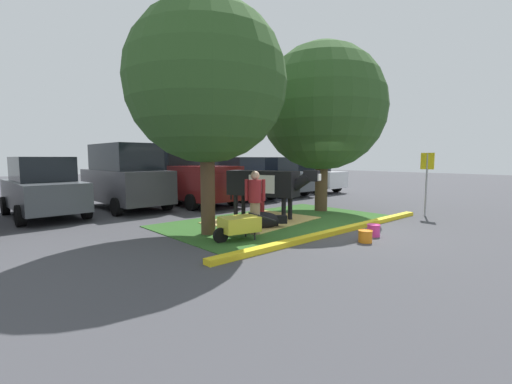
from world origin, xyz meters
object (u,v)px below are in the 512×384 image
Objects in this scene: wheelbarrow at (239,225)px; person_visitor_near at (261,190)px; bucket_orange at (365,236)px; sedan_blue at (237,179)px; hatchback_white at (307,175)px; bucket_pink at (374,230)px; calf_lying at (262,220)px; parking_sign at (427,172)px; suv_dark_grey at (125,176)px; shade_tree_right at (323,107)px; cow_holstein at (265,184)px; person_handler at (255,201)px; shade_tree_left at (206,83)px; sedan_red at (43,188)px; sedan_silver at (273,177)px; pickup_truck_maroon at (187,178)px.

person_visitor_near is at bearing 39.88° from wheelbarrow.
person_visitor_near reaches higher than bucket_orange.
hatchback_white is (5.38, 0.07, 0.00)m from sedan_blue.
person_visitor_near is at bearing 84.95° from bucket_pink.
sedan_blue is (4.00, 6.04, 0.75)m from calf_lying.
parking_sign is 11.06m from suv_dark_grey.
bucket_pink is (-2.41, -3.49, -3.66)m from shade_tree_right.
bucket_pink is at bearing -83.06° from cow_holstein.
shade_tree_right is 5.54m from person_handler.
shade_tree_left is 8.00m from parking_sign.
suv_dark_grey reaches higher than person_visitor_near.
person_handler is at bearing 134.25° from bucket_pink.
shade_tree_left is at bearing -153.96° from person_visitor_near.
sedan_blue is (5.36, 6.68, 0.60)m from wheelbarrow.
sedan_red and sedan_silver have the same top height.
person_handler is at bearing -163.59° from shade_tree_right.
sedan_red is (-3.49, 6.77, 0.09)m from person_handler.
shade_tree_left reaches higher than cow_holstein.
cow_holstein is 7.48m from sedan_silver.
person_handler is 7.95m from sedan_blue.
shade_tree_left reaches higher than bucket_orange.
pickup_truck_maroon is at bearing -6.71° from suv_dark_grey.
sedan_blue is at bearing 59.86° from cow_holstein.
shade_tree_left is 8.39m from sedan_blue.
bucket_orange is 12.41m from hatchback_white.
parking_sign is 12.99m from sedan_red.
shade_tree_right is (5.41, 0.50, -0.03)m from shade_tree_left.
calf_lying is at bearing -101.66° from pickup_truck_maroon.
person_handler is 0.77× the size of parking_sign.
sedan_red is 13.50m from hatchback_white.
parking_sign reaches higher than calf_lying.
hatchback_white is (2.90, 0.02, 0.00)m from sedan_silver.
person_handler is 0.37× the size of hatchback_white.
suv_dark_grey is 1.05× the size of sedan_silver.
pickup_truck_maroon is 8.12m from hatchback_white.
person_visitor_near is 5.73m from parking_sign.
parking_sign is 6.30× the size of bucket_orange.
cow_holstein is 0.69× the size of sedan_silver.
shade_tree_right reaches higher than suv_dark_grey.
person_handler is (0.89, -0.83, -2.97)m from shade_tree_left.
shade_tree_left is 17.34× the size of bucket_pink.
shade_tree_left is 17.19× the size of bucket_orange.
parking_sign is at bearing -50.66° from suv_dark_grey.
suv_dark_grey is at bearing 129.34° from parking_sign.
pickup_truck_maroon is 1.23× the size of sedan_silver.
cow_holstein is 2.46× the size of calf_lying.
hatchback_white reaches higher than cow_holstein.
sedan_blue reaches higher than bucket_pink.
calf_lying reaches higher than bucket_pink.
cow_holstein is 1.96× the size of person_visitor_near.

